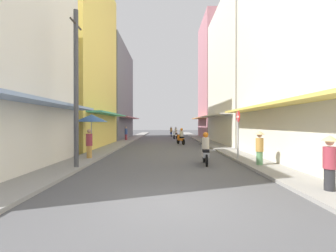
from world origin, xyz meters
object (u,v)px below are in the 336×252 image
object	(u,v)px
pedestrian_crossing	(89,145)
pedestrian_midway	(330,161)
motorbike_blue	(171,132)
pedestrian_far	(260,147)
vendor_umbrella	(91,118)
motorbike_orange	(181,137)
pedestrian_foreground	(126,134)
motorbike_silver	(205,150)
street_sign_no_entry	(238,129)
utility_pole	(76,88)
motorbike_white	(175,134)

from	to	relation	value
pedestrian_crossing	pedestrian_midway	xyz separation A→B (m)	(8.68, -6.57, 0.09)
motorbike_blue	pedestrian_crossing	size ratio (longest dim) A/B	1.07
pedestrian_far	vendor_umbrella	xyz separation A→B (m)	(-8.75, 3.93, 1.39)
motorbike_orange	pedestrian_foreground	world-z (taller)	pedestrian_foreground
pedestrian_foreground	pedestrian_far	size ratio (longest dim) A/B	1.01
motorbike_blue	pedestrian_midway	distance (m)	31.54
pedestrian_foreground	pedestrian_midway	distance (m)	23.30
motorbike_orange	pedestrian_foreground	bearing A→B (deg)	141.03
pedestrian_crossing	pedestrian_foreground	bearing A→B (deg)	91.50
motorbike_silver	pedestrian_foreground	xyz separation A→B (m)	(-6.46, 16.39, 0.13)
motorbike_blue	pedestrian_crossing	bearing A→B (deg)	-101.57
pedestrian_crossing	street_sign_no_entry	xyz separation A→B (m)	(7.97, -0.49, 0.87)
pedestrian_foreground	vendor_umbrella	bearing A→B (deg)	-89.87
motorbike_silver	vendor_umbrella	world-z (taller)	vendor_umbrella
pedestrian_midway	street_sign_no_entry	distance (m)	6.17
pedestrian_far	street_sign_no_entry	distance (m)	2.03
vendor_umbrella	utility_pole	size ratio (longest dim) A/B	0.37
motorbike_blue	utility_pole	xyz separation A→B (m)	(-4.76, -27.53, 2.79)
motorbike_silver	motorbike_orange	bearing A→B (deg)	92.20
pedestrian_foreground	pedestrian_far	bearing A→B (deg)	-62.96
utility_pole	street_sign_no_entry	size ratio (longest dim) A/B	2.58
motorbike_white	pedestrian_crossing	world-z (taller)	pedestrian_crossing
motorbike_white	pedestrian_far	distance (m)	21.43
vendor_umbrella	motorbike_white	bearing A→B (deg)	71.29
pedestrian_foreground	pedestrian_midway	world-z (taller)	pedestrian_foreground
vendor_umbrella	motorbike_blue	bearing A→B (deg)	76.80
pedestrian_crossing	vendor_umbrella	bearing A→B (deg)	102.62
pedestrian_foreground	pedestrian_crossing	world-z (taller)	pedestrian_crossing
motorbike_blue	pedestrian_foreground	xyz separation A→B (m)	(-5.46, -9.87, 0.13)
pedestrian_midway	vendor_umbrella	bearing A→B (deg)	137.86
pedestrian_midway	motorbike_orange	bearing A→B (deg)	100.44
vendor_umbrella	pedestrian_crossing	bearing A→B (deg)	-77.38
motorbike_silver	vendor_umbrella	distance (m)	7.32
motorbike_orange	street_sign_no_entry	world-z (taller)	street_sign_no_entry
motorbike_silver	motorbike_blue	size ratio (longest dim) A/B	1.00
motorbike_orange	vendor_umbrella	bearing A→B (deg)	-125.45
motorbike_white	motorbike_orange	xyz separation A→B (m)	(0.13, -8.89, 0.00)
motorbike_white	utility_pole	xyz separation A→B (m)	(-5.19, -21.69, 2.79)
pedestrian_midway	utility_pole	world-z (taller)	utility_pole
pedestrian_crossing	pedestrian_far	bearing A→B (deg)	-15.44
motorbike_blue	street_sign_no_entry	distance (m)	25.43
vendor_umbrella	pedestrian_far	bearing A→B (deg)	-24.18
utility_pole	motorbike_orange	bearing A→B (deg)	67.44
motorbike_silver	vendor_umbrella	bearing A→B (deg)	154.18
utility_pole	motorbike_white	bearing A→B (deg)	76.55
motorbike_blue	pedestrian_crossing	world-z (taller)	pedestrian_crossing
motorbike_silver	pedestrian_foreground	size ratio (longest dim) A/B	1.09
motorbike_orange	pedestrian_foreground	distance (m)	7.74
motorbike_orange	street_sign_no_entry	xyz separation A→B (m)	(2.34, -10.51, 1.01)
motorbike_white	street_sign_no_entry	world-z (taller)	street_sign_no_entry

